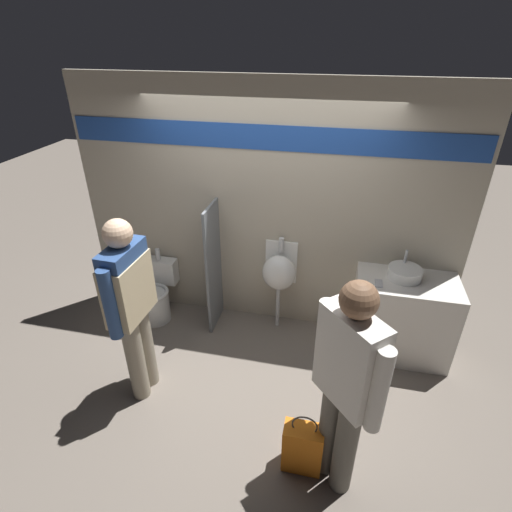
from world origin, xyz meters
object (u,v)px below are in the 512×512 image
(sink_basin, at_px, (405,273))
(shopping_bag, at_px, (303,447))
(toilet, at_px, (156,295))
(urinal_near_counter, at_px, (279,272))
(person_with_lanyard, at_px, (346,384))
(cell_phone, at_px, (379,283))
(person_in_vest, at_px, (130,300))

(sink_basin, distance_m, shopping_bag, 1.92)
(toilet, xyz_separation_m, shopping_bag, (1.94, -1.55, -0.07))
(urinal_near_counter, distance_m, person_with_lanyard, 1.89)
(toilet, relative_size, person_with_lanyard, 0.46)
(urinal_near_counter, bearing_deg, cell_phone, -14.50)
(sink_basin, bearing_deg, shopping_bag, -115.83)
(urinal_near_counter, relative_size, toilet, 1.33)
(cell_phone, relative_size, toilet, 0.17)
(person_with_lanyard, bearing_deg, toilet, 11.57)
(urinal_near_counter, bearing_deg, person_in_vest, -131.45)
(shopping_bag, bearing_deg, toilet, 141.43)
(sink_basin, relative_size, toilet, 0.40)
(urinal_near_counter, relative_size, shopping_bag, 1.90)
(urinal_near_counter, xyz_separation_m, person_in_vest, (-1.08, -1.22, 0.32))
(toilet, height_order, person_with_lanyard, person_with_lanyard)
(sink_basin, height_order, toilet, sink_basin)
(cell_phone, bearing_deg, person_with_lanyard, -101.05)
(person_in_vest, bearing_deg, person_with_lanyard, -102.58)
(sink_basin, bearing_deg, person_with_lanyard, -108.11)
(sink_basin, height_order, person_in_vest, person_in_vest)
(person_with_lanyard, xyz_separation_m, shopping_bag, (-0.25, 0.02, -0.77))
(cell_phone, height_order, shopping_bag, cell_phone)
(toilet, bearing_deg, sink_basin, 1.23)
(shopping_bag, bearing_deg, sink_basin, 64.17)
(urinal_near_counter, height_order, person_with_lanyard, person_with_lanyard)
(cell_phone, bearing_deg, sink_basin, 34.93)
(person_in_vest, relative_size, shopping_bag, 3.10)
(toilet, bearing_deg, person_in_vest, -71.19)
(toilet, bearing_deg, shopping_bag, -38.57)
(urinal_near_counter, bearing_deg, person_with_lanyard, -66.73)
(cell_phone, xyz_separation_m, person_in_vest, (-2.10, -0.96, 0.14))
(person_in_vest, bearing_deg, cell_phone, -62.88)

